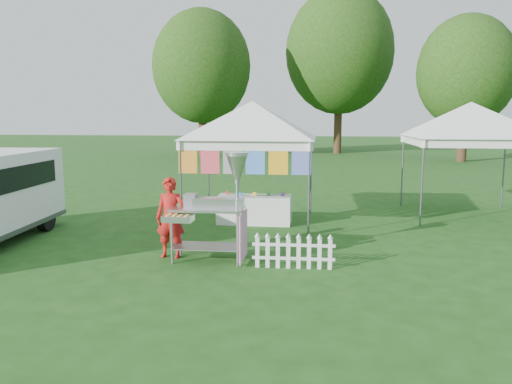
# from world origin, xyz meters

# --- Properties ---
(ground) EXTENTS (120.00, 120.00, 0.00)m
(ground) POSITION_xyz_m (0.00, 0.00, 0.00)
(ground) COLOR #1B4513
(ground) RESTS_ON ground
(canopy_main) EXTENTS (4.24, 4.24, 3.45)m
(canopy_main) POSITION_xyz_m (0.00, 3.49, 2.99)
(canopy_main) COLOR #59595E
(canopy_main) RESTS_ON ground
(canopy_right) EXTENTS (4.24, 4.24, 3.45)m
(canopy_right) POSITION_xyz_m (5.50, 5.00, 2.99)
(canopy_right) COLOR #59595E
(canopy_right) RESTS_ON ground
(tree_left) EXTENTS (6.40, 6.40, 9.53)m
(tree_left) POSITION_xyz_m (-6.00, 24.00, 5.83)
(tree_left) COLOR #3D2A16
(tree_left) RESTS_ON ground
(tree_mid) EXTENTS (7.60, 7.60, 11.52)m
(tree_mid) POSITION_xyz_m (3.00, 28.00, 7.14)
(tree_mid) COLOR #3D2A16
(tree_mid) RESTS_ON ground
(tree_right) EXTENTS (5.60, 5.60, 8.42)m
(tree_right) POSITION_xyz_m (10.00, 22.00, 5.18)
(tree_right) COLOR #3D2A16
(tree_right) RESTS_ON ground
(donut_cart) EXTENTS (1.44, 0.97, 2.00)m
(donut_cart) POSITION_xyz_m (-0.16, 0.08, 1.17)
(donut_cart) COLOR gray
(donut_cart) RESTS_ON ground
(vendor) EXTENTS (0.57, 0.38, 1.52)m
(vendor) POSITION_xyz_m (-1.11, 0.23, 0.76)
(vendor) COLOR #AC1915
(vendor) RESTS_ON ground
(picket_fence) EXTENTS (1.44, 0.05, 0.56)m
(picket_fence) POSITION_xyz_m (1.20, -0.21, 0.29)
(picket_fence) COLOR white
(picket_fence) RESTS_ON ground
(display_table) EXTENTS (1.80, 0.70, 0.70)m
(display_table) POSITION_xyz_m (0.06, 3.41, 0.35)
(display_table) COLOR white
(display_table) RESTS_ON ground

